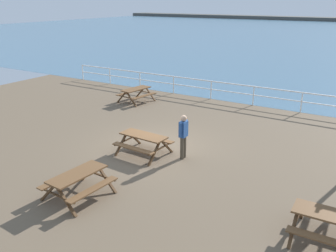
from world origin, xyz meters
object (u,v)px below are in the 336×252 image
object	(u,v)px
picnic_table_near_left	(144,140)
picnic_table_mid_centre	(136,92)
picnic_table_near_right	(332,221)
visitor	(183,134)
picnic_table_far_left	(78,179)

from	to	relation	value
picnic_table_near_left	picnic_table_mid_centre	size ratio (longest dim) A/B	0.94
picnic_table_near_right	visitor	xyz separation A→B (m)	(-5.42, 2.42, 0.36)
picnic_table_near_left	picnic_table_near_right	bearing A→B (deg)	-13.38
picnic_table_near_right	visitor	world-z (taller)	visitor
picnic_table_near_right	visitor	bearing A→B (deg)	154.47
picnic_table_far_left	picnic_table_mid_centre	bearing A→B (deg)	30.89
picnic_table_near_left	picnic_table_mid_centre	bearing A→B (deg)	131.17
picnic_table_near_right	picnic_table_far_left	world-z (taller)	same
picnic_table_near_right	picnic_table_far_left	xyz separation A→B (m)	(-6.68, -1.62, 0.00)
picnic_table_near_left	picnic_table_far_left	xyz separation A→B (m)	(0.18, -3.58, 0.00)
picnic_table_near_left	visitor	size ratio (longest dim) A/B	1.12
picnic_table_mid_centre	visitor	xyz separation A→B (m)	(6.09, -5.35, 0.36)
picnic_table_mid_centre	visitor	bearing A→B (deg)	-123.94
picnic_table_near_left	visitor	bearing A→B (deg)	20.20
picnic_table_near_left	picnic_table_far_left	distance (m)	3.58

